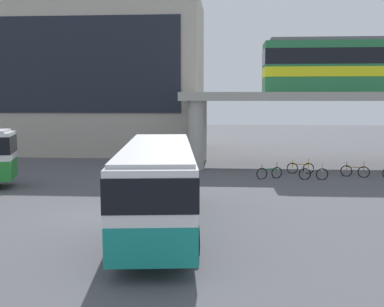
{
  "coord_description": "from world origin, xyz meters",
  "views": [
    {
      "loc": [
        4.84,
        -18.86,
        4.92
      ],
      "look_at": [
        3.15,
        4.21,
        2.2
      ],
      "focal_mm": 43.45,
      "sensor_mm": 36.0,
      "label": 1
    }
  ],
  "objects": [
    {
      "name": "bicycle_orange",
      "position": [
        9.8,
        12.05,
        0.36
      ],
      "size": [
        1.79,
        0.11,
        1.04
      ],
      "color": "black",
      "rests_on": "ground_plane"
    },
    {
      "name": "bus_main",
      "position": [
        2.3,
        -1.79,
        1.99
      ],
      "size": [
        3.75,
        11.25,
        3.22
      ],
      "color": "teal",
      "rests_on": "ground_plane"
    },
    {
      "name": "ground_plane",
      "position": [
        0.0,
        10.0,
        0.0
      ],
      "size": [
        120.0,
        120.0,
        0.0
      ],
      "primitive_type": "plane",
      "color": "#515156"
    },
    {
      "name": "bicycle_brown",
      "position": [
        13.04,
        10.92,
        0.36
      ],
      "size": [
        1.68,
        0.72,
        1.04
      ],
      "color": "black",
      "rests_on": "ground_plane"
    },
    {
      "name": "bicycle_silver",
      "position": [
        10.22,
        9.69,
        0.36
      ],
      "size": [
        1.79,
        0.11,
        1.04
      ],
      "color": "black",
      "rests_on": "ground_plane"
    },
    {
      "name": "bicycle_green",
      "position": [
        7.55,
        9.85,
        0.36
      ],
      "size": [
        1.66,
        0.79,
        1.04
      ],
      "color": "black",
      "rests_on": "ground_plane"
    },
    {
      "name": "station_building",
      "position": [
        -10.3,
        24.81,
        7.01
      ],
      "size": [
        25.49,
        11.86,
        14.01
      ],
      "color": "#B2A899",
      "rests_on": "ground_plane"
    }
  ]
}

